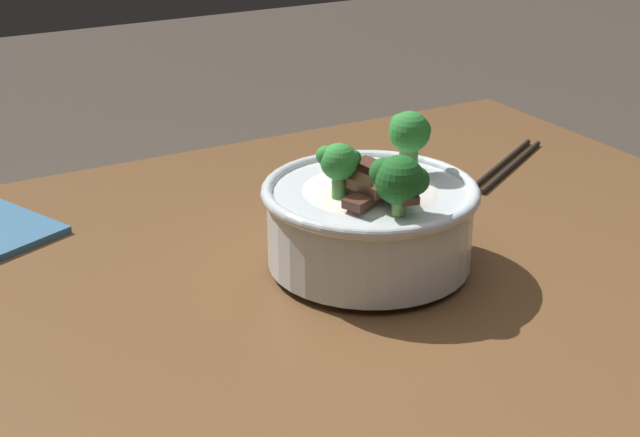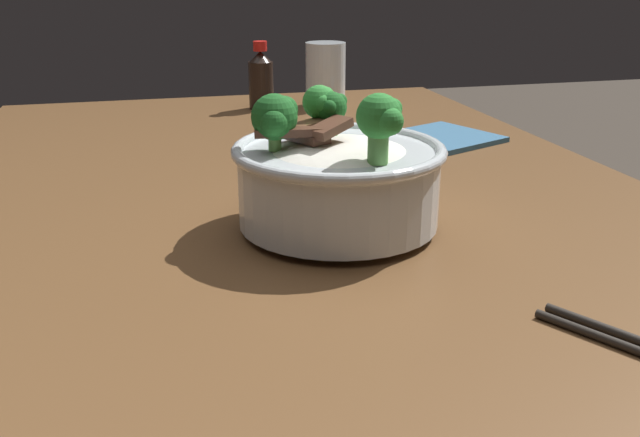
% 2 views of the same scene
% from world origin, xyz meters
% --- Properties ---
extents(dining_table, '(1.31, 0.88, 0.80)m').
position_xyz_m(dining_table, '(0.00, 0.00, 0.71)').
color(dining_table, brown).
rests_on(dining_table, ground).
extents(rice_bowl, '(0.22, 0.22, 0.15)m').
position_xyz_m(rice_bowl, '(0.16, 0.02, 0.86)').
color(rice_bowl, silver).
rests_on(rice_bowl, dining_table).
extents(drinking_glass, '(0.08, 0.08, 0.12)m').
position_xyz_m(drinking_glass, '(-0.50, 0.17, 0.85)').
color(drinking_glass, white).
rests_on(drinking_glass, dining_table).
extents(soy_sauce_bottle, '(0.05, 0.05, 0.13)m').
position_xyz_m(soy_sauce_bottle, '(-0.50, 0.05, 0.86)').
color(soy_sauce_bottle, black).
rests_on(soy_sauce_bottle, dining_table).
extents(folded_napkin, '(0.19, 0.18, 0.01)m').
position_xyz_m(folded_napkin, '(-0.18, 0.29, 0.81)').
color(folded_napkin, '#386689').
rests_on(folded_napkin, dining_table).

